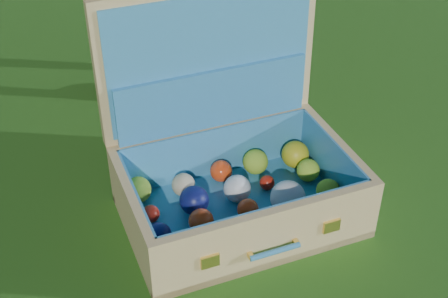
{
  "coord_description": "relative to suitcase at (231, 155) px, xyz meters",
  "views": [
    {
      "loc": [
        -0.63,
        -1.36,
        1.31
      ],
      "look_at": [
        0.15,
        -0.05,
        0.21
      ],
      "focal_mm": 50.0,
      "sensor_mm": 36.0,
      "label": 1
    }
  ],
  "objects": [
    {
      "name": "ground",
      "position": [
        -0.17,
        0.06,
        -0.19
      ],
      "size": [
        60.0,
        60.0,
        0.0
      ],
      "primitive_type": "plane",
      "color": "#215114",
      "rests_on": "ground"
    },
    {
      "name": "suitcase",
      "position": [
        0.0,
        0.0,
        0.0
      ],
      "size": [
        0.76,
        0.61,
        0.66
      ],
      "rotation": [
        0.0,
        0.0,
        -0.16
      ],
      "color": "tan",
      "rests_on": "ground"
    }
  ]
}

